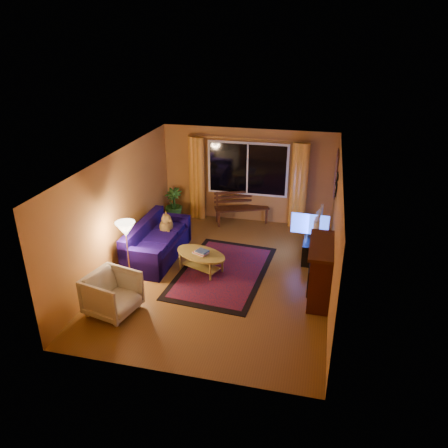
% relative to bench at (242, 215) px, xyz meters
% --- Properties ---
extents(floor, '(4.50, 6.00, 0.02)m').
position_rel_bench_xyz_m(floor, '(0.09, -2.75, -0.22)').
color(floor, brown).
rests_on(floor, ground).
extents(ceiling, '(4.50, 6.00, 0.02)m').
position_rel_bench_xyz_m(ceiling, '(0.09, -2.75, 2.30)').
color(ceiling, white).
rests_on(ceiling, ground).
extents(wall_back, '(4.50, 0.02, 2.50)m').
position_rel_bench_xyz_m(wall_back, '(0.09, 0.26, 1.04)').
color(wall_back, '#BB7F3A').
rests_on(wall_back, ground).
extents(wall_left, '(0.02, 6.00, 2.50)m').
position_rel_bench_xyz_m(wall_left, '(-2.17, -2.75, 1.04)').
color(wall_left, '#BB7F3A').
rests_on(wall_left, ground).
extents(wall_right, '(0.02, 6.00, 2.50)m').
position_rel_bench_xyz_m(wall_right, '(2.35, -2.75, 1.04)').
color(wall_right, '#BB7F3A').
rests_on(wall_right, ground).
extents(window, '(2.00, 0.02, 1.30)m').
position_rel_bench_xyz_m(window, '(0.09, 0.19, 1.24)').
color(window, black).
rests_on(window, wall_back).
extents(curtain_rod, '(3.20, 0.03, 0.03)m').
position_rel_bench_xyz_m(curtain_rod, '(0.09, 0.15, 2.04)').
color(curtain_rod, '#BF8C3F').
rests_on(curtain_rod, wall_back).
extents(curtain_left, '(0.36, 0.36, 2.24)m').
position_rel_bench_xyz_m(curtain_left, '(-1.26, 0.13, 0.91)').
color(curtain_left, '#F3A131').
rests_on(curtain_left, ground).
extents(curtain_right, '(0.36, 0.36, 2.24)m').
position_rel_bench_xyz_m(curtain_right, '(1.44, 0.13, 0.91)').
color(curtain_right, '#F3A131').
rests_on(curtain_right, ground).
extents(bench, '(1.47, 0.93, 0.43)m').
position_rel_bench_xyz_m(bench, '(0.00, 0.00, 0.00)').
color(bench, '#35190B').
rests_on(bench, ground).
extents(potted_plant, '(0.55, 0.55, 0.86)m').
position_rel_bench_xyz_m(potted_plant, '(-1.86, -0.14, 0.22)').
color(potted_plant, '#235B1E').
rests_on(potted_plant, ground).
extents(sofa, '(0.93, 2.09, 0.84)m').
position_rel_bench_xyz_m(sofa, '(-1.48, -2.33, 0.21)').
color(sofa, '#100645').
rests_on(sofa, ground).
extents(dog, '(0.43, 0.53, 0.52)m').
position_rel_bench_xyz_m(dog, '(-1.43, -1.86, 0.46)').
color(dog, olive).
rests_on(dog, sofa).
extents(armchair, '(0.95, 0.99, 0.86)m').
position_rel_bench_xyz_m(armchair, '(-1.51, -4.50, 0.21)').
color(armchair, beige).
rests_on(armchair, ground).
extents(floor_lamp, '(0.29, 0.29, 1.30)m').
position_rel_bench_xyz_m(floor_lamp, '(-1.68, -3.40, 0.44)').
color(floor_lamp, '#BF8C3F').
rests_on(floor_lamp, ground).
extents(rug, '(2.00, 2.95, 0.02)m').
position_rel_bench_xyz_m(rug, '(0.11, -2.65, -0.20)').
color(rug, maroon).
rests_on(rug, ground).
extents(coffee_table, '(1.54, 1.54, 0.43)m').
position_rel_bench_xyz_m(coffee_table, '(-0.35, -2.70, 0.00)').
color(coffee_table, olive).
rests_on(coffee_table, ground).
extents(tv_console, '(0.41, 1.18, 0.49)m').
position_rel_bench_xyz_m(tv_console, '(1.94, -1.45, 0.03)').
color(tv_console, black).
rests_on(tv_console, ground).
extents(television, '(0.19, 1.05, 0.60)m').
position_rel_bench_xyz_m(television, '(1.94, -1.45, 0.58)').
color(television, black).
rests_on(television, tv_console).
extents(fireplace, '(0.40, 1.20, 1.10)m').
position_rel_bench_xyz_m(fireplace, '(2.14, -3.15, 0.34)').
color(fireplace, maroon).
rests_on(fireplace, ground).
extents(mirror_cluster, '(0.06, 0.60, 0.56)m').
position_rel_bench_xyz_m(mirror_cluster, '(2.30, -1.45, 1.59)').
color(mirror_cluster, black).
rests_on(mirror_cluster, wall_right).
extents(painting, '(0.04, 0.76, 0.96)m').
position_rel_bench_xyz_m(painting, '(2.31, -0.30, 1.44)').
color(painting, orange).
rests_on(painting, wall_right).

